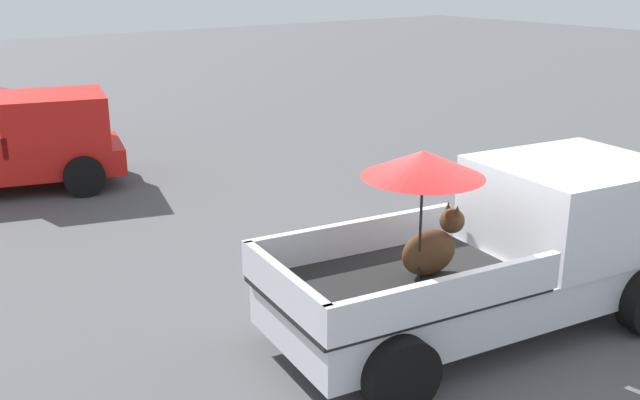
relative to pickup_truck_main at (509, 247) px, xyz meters
name	(u,v)px	position (x,y,z in m)	size (l,w,h in m)	color
ground_plane	(474,330)	(-0.44, 0.07, -0.98)	(80.00, 80.00, 0.00)	#4C4C4F
pickup_truck_main	(509,247)	(0.00, 0.00, 0.00)	(5.27, 2.84, 2.34)	black
pickup_truck_red	(2,146)	(-3.31, 9.40, -0.10)	(5.11, 3.16, 1.80)	black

